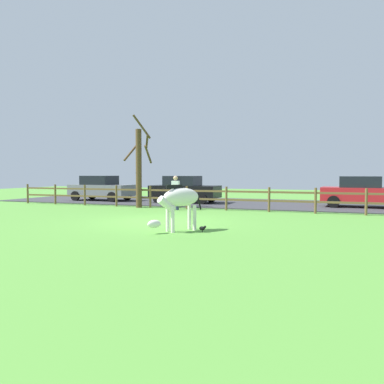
% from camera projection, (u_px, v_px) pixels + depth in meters
% --- Properties ---
extents(ground_plane, '(60.00, 60.00, 0.00)m').
position_uv_depth(ground_plane, '(159.00, 222.00, 13.85)').
color(ground_plane, '#549338').
extents(parking_asphalt, '(28.00, 7.40, 0.05)m').
position_uv_depth(parking_asphalt, '(228.00, 203.00, 22.52)').
color(parking_asphalt, '#38383D').
rests_on(parking_asphalt, ground_plane).
extents(paddock_fence, '(20.27, 0.11, 1.13)m').
position_uv_depth(paddock_fence, '(187.00, 196.00, 18.81)').
color(paddock_fence, brown).
rests_on(paddock_fence, ground_plane).
extents(bare_tree, '(1.40, 1.39, 4.67)m').
position_uv_depth(bare_tree, '(139.00, 165.00, 19.53)').
color(bare_tree, '#513A23').
rests_on(bare_tree, ground_plane).
extents(zebra, '(1.27, 1.68, 1.41)m').
position_uv_depth(zebra, '(179.00, 201.00, 11.55)').
color(zebra, white).
rests_on(zebra, ground_plane).
extents(crow_on_grass, '(0.21, 0.10, 0.20)m').
position_uv_depth(crow_on_grass, '(203.00, 228.00, 11.32)').
color(crow_on_grass, black).
rests_on(crow_on_grass, ground_plane).
extents(parked_car_red, '(4.08, 2.05, 1.56)m').
position_uv_depth(parked_car_red, '(363.00, 192.00, 19.18)').
color(parked_car_red, red).
rests_on(parked_car_red, parking_asphalt).
extents(parked_car_black, '(4.00, 1.88, 1.56)m').
position_uv_depth(parked_car_black, '(184.00, 189.00, 22.36)').
color(parked_car_black, black).
rests_on(parked_car_black, parking_asphalt).
extents(parked_car_grey, '(4.04, 1.95, 1.56)m').
position_uv_depth(parked_car_grey, '(101.00, 188.00, 24.10)').
color(parked_car_grey, slate).
rests_on(parked_car_grey, parking_asphalt).
extents(visitor_near_fence, '(0.38, 0.25, 1.64)m').
position_uv_depth(visitor_near_fence, '(176.00, 191.00, 18.27)').
color(visitor_near_fence, '#232847').
rests_on(visitor_near_fence, ground_plane).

